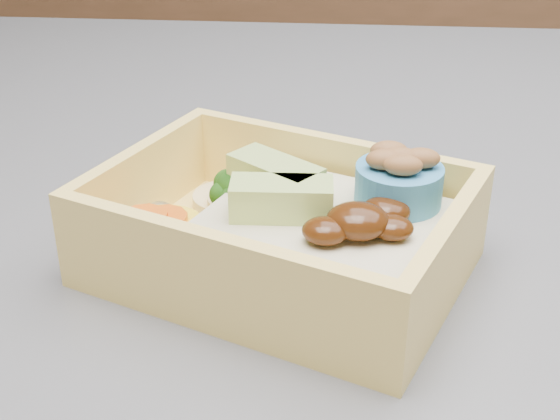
{
  "coord_description": "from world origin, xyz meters",
  "views": [
    {
      "loc": [
        0.2,
        -0.61,
        1.16
      ],
      "look_at": [
        0.16,
        -0.23,
        0.96
      ],
      "focal_mm": 50.0,
      "sensor_mm": 36.0,
      "label": 1
    }
  ],
  "objects": [
    {
      "name": "bento_box",
      "position": [
        0.17,
        -0.23,
        0.95
      ],
      "size": [
        0.24,
        0.21,
        0.07
      ],
      "rotation": [
        0.0,
        0.0,
        -0.4
      ],
      "color": "#FFD869",
      "rests_on": "island"
    }
  ]
}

